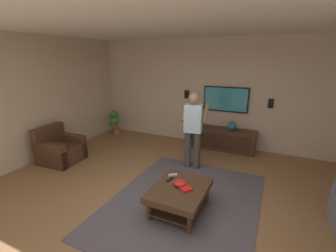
% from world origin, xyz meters
% --- Properties ---
extents(ground_plane, '(8.17, 8.17, 0.00)m').
position_xyz_m(ground_plane, '(0.00, 0.00, 0.00)').
color(ground_plane, olive).
extents(wall_back_tv, '(0.10, 7.01, 2.81)m').
position_xyz_m(wall_back_tv, '(3.20, 0.00, 1.40)').
color(wall_back_tv, '#C6B299').
rests_on(wall_back_tv, ground).
extents(wall_side_far, '(6.50, 0.10, 2.81)m').
position_xyz_m(wall_side_far, '(0.00, 3.46, 1.40)').
color(wall_side_far, '#C6B299').
rests_on(wall_side_far, ground).
extents(ceiling_slab, '(6.50, 7.01, 0.10)m').
position_xyz_m(ceiling_slab, '(0.00, 0.00, 2.86)').
color(ceiling_slab, white).
extents(area_rug, '(2.96, 2.32, 0.01)m').
position_xyz_m(area_rug, '(0.24, -0.28, 0.01)').
color(area_rug, '#514C56').
rests_on(area_rug, ground).
extents(armchair, '(0.87, 0.88, 0.82)m').
position_xyz_m(armchair, '(0.53, 2.90, 0.28)').
color(armchair, '#472D1E').
rests_on(armchair, ground).
extents(coffee_table, '(1.00, 0.80, 0.40)m').
position_xyz_m(coffee_table, '(0.04, -0.28, 0.30)').
color(coffee_table, '#422B1C').
rests_on(coffee_table, ground).
extents(media_console, '(0.45, 1.70, 0.55)m').
position_xyz_m(media_console, '(2.87, -0.28, 0.28)').
color(media_console, '#422B1C').
rests_on(media_console, ground).
extents(tv, '(0.05, 1.14, 0.64)m').
position_xyz_m(tv, '(3.11, -0.28, 1.28)').
color(tv, black).
extents(person_standing, '(0.58, 0.58, 1.64)m').
position_xyz_m(person_standing, '(1.53, 0.03, 0.93)').
color(person_standing, '#3F3F3F').
rests_on(person_standing, ground).
extents(potted_plant_short, '(0.33, 0.32, 0.76)m').
position_xyz_m(potted_plant_short, '(2.65, 2.97, 0.47)').
color(potted_plant_short, '#9E6B4C').
rests_on(potted_plant_short, ground).
extents(bowl, '(0.21, 0.21, 0.09)m').
position_xyz_m(bowl, '(0.08, -0.27, 0.45)').
color(bowl, red).
rests_on(bowl, coffee_table).
extents(remote_white, '(0.13, 0.15, 0.02)m').
position_xyz_m(remote_white, '(0.33, -0.04, 0.41)').
color(remote_white, white).
rests_on(remote_white, coffee_table).
extents(remote_black, '(0.16, 0.08, 0.02)m').
position_xyz_m(remote_black, '(0.17, -0.05, 0.41)').
color(remote_black, black).
rests_on(remote_black, coffee_table).
extents(book, '(0.26, 0.27, 0.04)m').
position_xyz_m(book, '(0.03, -0.37, 0.42)').
color(book, red).
rests_on(book, coffee_table).
extents(vase_round, '(0.22, 0.22, 0.22)m').
position_xyz_m(vase_round, '(2.88, -0.53, 0.66)').
color(vase_round, teal).
rests_on(vase_round, media_console).
extents(wall_speaker_left, '(0.06, 0.12, 0.22)m').
position_xyz_m(wall_speaker_left, '(3.12, -1.36, 1.25)').
color(wall_speaker_left, black).
extents(wall_speaker_right, '(0.06, 0.12, 0.22)m').
position_xyz_m(wall_speaker_right, '(3.12, 0.79, 1.33)').
color(wall_speaker_right, black).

